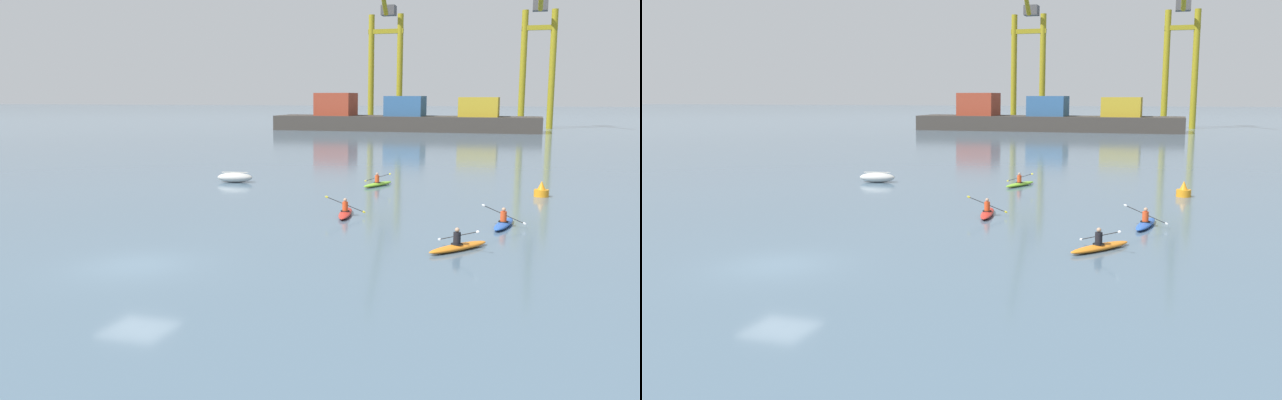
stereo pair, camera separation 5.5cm
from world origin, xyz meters
TOP-DOWN VIEW (x-y plane):
  - ground_plane at (0.00, 0.00)m, footprint 800.00×800.00m
  - container_barge at (-8.00, 99.22)m, footprint 47.24×9.95m
  - gantry_crane_west at (-14.77, 114.01)m, footprint 7.13×18.61m
  - gantry_crane_west_mid at (14.74, 114.32)m, footprint 6.54×21.08m
  - capsized_dinghy at (-6.62, 23.29)m, footprint 2.75×1.52m
  - channel_buoy at (14.66, 22.52)m, footprint 0.90×0.90m
  - kayak_orange at (11.20, 6.08)m, footprint 2.46×3.12m
  - kayak_red at (4.72, 12.35)m, footprint 2.15×3.45m
  - kayak_lime at (3.81, 24.33)m, footprint 2.08×3.40m
  - kayak_blue at (12.79, 11.76)m, footprint 2.15×3.45m

SIDE VIEW (x-z plane):
  - ground_plane at x=0.00m, z-range 0.00..0.00m
  - kayak_lime at x=3.81m, z-range -0.33..0.68m
  - kayak_blue at x=12.79m, z-range -0.36..0.70m
  - kayak_orange at x=11.20m, z-range -0.33..0.68m
  - kayak_red at x=4.72m, z-range -0.36..0.71m
  - capsized_dinghy at x=-6.62m, z-range -0.03..0.73m
  - channel_buoy at x=14.66m, z-range -0.14..0.86m
  - container_barge at x=-8.00m, z-range -1.14..5.65m
  - gantry_crane_west_mid at x=14.74m, z-range 0.32..31.34m
  - gantry_crane_west at x=-14.77m, z-range -1.83..34.64m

